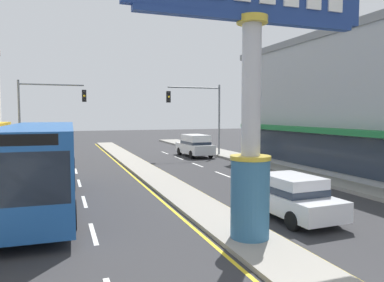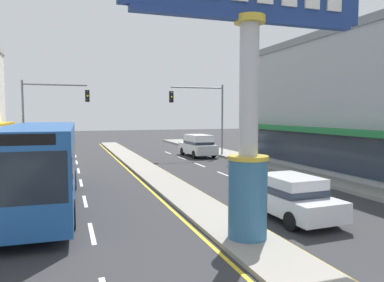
% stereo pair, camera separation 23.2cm
% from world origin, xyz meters
% --- Properties ---
extents(median_strip, '(1.83, 52.00, 0.14)m').
position_xyz_m(median_strip, '(0.00, 18.00, 0.07)').
color(median_strip, gray).
rests_on(median_strip, ground).
extents(sidewalk_right, '(2.62, 60.00, 0.18)m').
position_xyz_m(sidewalk_right, '(8.83, 16.00, 0.09)').
color(sidewalk_right, gray).
rests_on(sidewalk_right, ground).
extents(lane_markings, '(8.57, 52.00, 0.01)m').
position_xyz_m(lane_markings, '(0.00, 16.65, 0.00)').
color(lane_markings, silver).
rests_on(lane_markings, ground).
extents(district_sign, '(7.29, 1.17, 7.90)m').
position_xyz_m(district_sign, '(-0.00, 6.90, 4.45)').
color(district_sign, '#33668C').
rests_on(district_sign, median_strip).
extents(traffic_light_left_side, '(4.86, 0.46, 6.20)m').
position_xyz_m(traffic_light_left_side, '(-6.15, 27.39, 4.25)').
color(traffic_light_left_side, slate).
rests_on(traffic_light_left_side, ground).
extents(traffic_light_right_side, '(4.86, 0.46, 6.20)m').
position_xyz_m(traffic_light_right_side, '(6.15, 26.79, 4.25)').
color(traffic_light_right_side, slate).
rests_on(traffic_light_right_side, ground).
extents(suv_near_right_lane, '(2.12, 4.68, 1.90)m').
position_xyz_m(suv_near_right_lane, '(5.87, 27.38, 0.98)').
color(suv_near_right_lane, white).
rests_on(suv_near_right_lane, ground).
extents(bus_far_right_lane, '(2.84, 11.27, 3.26)m').
position_xyz_m(bus_far_right_lane, '(-5.87, 13.31, 1.87)').
color(bus_far_right_lane, '#1E5199').
rests_on(bus_far_right_lane, ground).
extents(sedan_near_left_lane, '(1.97, 4.37, 1.53)m').
position_xyz_m(sedan_near_left_lane, '(2.57, 8.67, 0.79)').
color(sedan_near_left_lane, silver).
rests_on(sedan_near_left_lane, ground).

